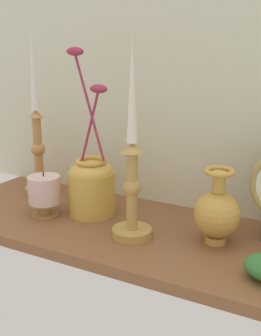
{
  "coord_description": "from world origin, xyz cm",
  "views": [
    {
      "loc": [
        41.64,
        -78.72,
        39.95
      ],
      "look_at": [
        -0.6,
        0.0,
        14.0
      ],
      "focal_mm": 45.1,
      "sensor_mm": 36.0,
      "label": 1
    }
  ],
  "objects_px": {
    "candlestick_tall_left": "(37,140)",
    "brass_vase_jar": "(92,183)",
    "brass_vase_bulbous": "(217,212)",
    "candlestick_tall_center": "(132,175)",
    "pillar_candle_front": "(44,193)"
  },
  "relations": [
    {
      "from": "candlestick_tall_center",
      "to": "pillar_candle_front",
      "type": "relative_size",
      "value": 3.88
    },
    {
      "from": "brass_vase_bulbous",
      "to": "brass_vase_jar",
      "type": "bearing_deg",
      "value": 177.71
    },
    {
      "from": "brass_vase_jar",
      "to": "brass_vase_bulbous",
      "type": "bearing_deg",
      "value": -2.29
    },
    {
      "from": "candlestick_tall_left",
      "to": "brass_vase_bulbous",
      "type": "distance_m",
      "value": 0.54
    },
    {
      "from": "candlestick_tall_left",
      "to": "candlestick_tall_center",
      "type": "relative_size",
      "value": 1.05
    },
    {
      "from": "candlestick_tall_left",
      "to": "brass_vase_jar",
      "type": "height_order",
      "value": "candlestick_tall_left"
    },
    {
      "from": "candlestick_tall_center",
      "to": "brass_vase_jar",
      "type": "relative_size",
      "value": 1.07
    },
    {
      "from": "candlestick_tall_left",
      "to": "pillar_candle_front",
      "type": "height_order",
      "value": "candlestick_tall_left"
    },
    {
      "from": "brass_vase_jar",
      "to": "pillar_candle_front",
      "type": "bearing_deg",
      "value": -149.36
    },
    {
      "from": "candlestick_tall_center",
      "to": "brass_vase_bulbous",
      "type": "xyz_separation_m",
      "value": [
        0.17,
        0.06,
        -0.07
      ]
    },
    {
      "from": "candlestick_tall_center",
      "to": "brass_vase_jar",
      "type": "xyz_separation_m",
      "value": [
        -0.15,
        0.07,
        -0.06
      ]
    },
    {
      "from": "brass_vase_bulbous",
      "to": "brass_vase_jar",
      "type": "distance_m",
      "value": 0.32
    },
    {
      "from": "candlestick_tall_center",
      "to": "brass_vase_jar",
      "type": "height_order",
      "value": "candlestick_tall_center"
    },
    {
      "from": "brass_vase_bulbous",
      "to": "brass_vase_jar",
      "type": "xyz_separation_m",
      "value": [
        -0.32,
        0.01,
        0.01
      ]
    },
    {
      "from": "candlestick_tall_center",
      "to": "brass_vase_bulbous",
      "type": "relative_size",
      "value": 2.62
    }
  ]
}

